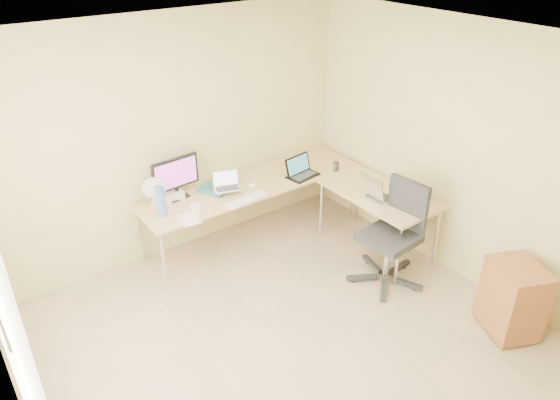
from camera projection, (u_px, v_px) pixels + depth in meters
floor at (304, 358)px, 4.51m from camera, size 4.50×4.50×0.00m
ceiling at (313, 55)px, 3.26m from camera, size 4.50×4.50×0.00m
wall_back at (174, 139)px, 5.48m from camera, size 4.50×0.00×4.50m
wall_left at (3, 353)px, 2.80m from camera, size 0.00×4.50×4.50m
wall_right at (479, 162)px, 4.97m from camera, size 0.00×4.50×4.50m
desk_main at (254, 211)px, 6.02m from camera, size 2.65×0.70×0.73m
desk_return at (376, 222)px, 5.81m from camera, size 0.70×1.30×0.73m
monitor at (176, 178)px, 5.44m from camera, size 0.54×0.22×0.46m
book_stack at (214, 189)px, 5.66m from camera, size 0.33×0.37×0.05m
laptop_center at (227, 181)px, 5.56m from camera, size 0.35×0.31×0.19m
laptop_black at (303, 167)px, 5.94m from camera, size 0.40×0.32×0.23m
keyboard at (247, 199)px, 5.48m from camera, size 0.49×0.20×0.02m
mouse at (252, 185)px, 5.76m from camera, size 0.10×0.06×0.03m
mug at (196, 210)px, 5.20m from camera, size 0.15×0.15×0.11m
cd_stack at (229, 189)px, 5.68m from camera, size 0.16×0.16×0.03m
water_bottle at (161, 201)px, 5.15m from camera, size 0.10×0.10×0.31m
papers at (189, 219)px, 5.14m from camera, size 0.21×0.27×0.01m
white_box at (172, 195)px, 5.50m from camera, size 0.24×0.18×0.08m
desk_fan at (153, 191)px, 5.35m from camera, size 0.30×0.30×0.30m
black_cup at (336, 166)px, 6.11m from camera, size 0.08×0.08×0.11m
laptop_return at (381, 188)px, 5.47m from camera, size 0.37×0.29×0.24m
office_chair at (389, 240)px, 5.24m from camera, size 0.71×0.71×1.09m
cabinet at (513, 299)px, 4.65m from camera, size 0.56×0.61×0.68m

